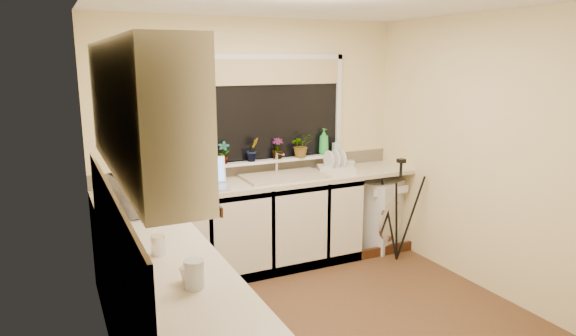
{
  "coord_description": "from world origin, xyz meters",
  "views": [
    {
      "loc": [
        -1.86,
        -3.18,
        2.05
      ],
      "look_at": [
        -0.07,
        0.55,
        1.15
      ],
      "focal_mm": 31.31,
      "sensor_mm": 36.0,
      "label": 1
    }
  ],
  "objects_px": {
    "dish_rack": "(336,169)",
    "glass_jug": "(194,274)",
    "cup_back": "(350,164)",
    "laptop": "(207,180)",
    "plant_c": "(277,148)",
    "cup_left": "(188,274)",
    "washing_machine": "(375,212)",
    "tripod": "(399,210)",
    "kettle": "(148,203)",
    "plant_b": "(253,150)",
    "soap_bottle_clear": "(336,146)",
    "soap_bottle_green": "(324,141)",
    "plant_d": "(301,145)",
    "microwave": "(140,193)",
    "plant_a": "(224,153)",
    "steel_jar": "(158,245)"
  },
  "relations": [
    {
      "from": "dish_rack",
      "to": "glass_jug",
      "type": "height_order",
      "value": "glass_jug"
    },
    {
      "from": "cup_back",
      "to": "laptop",
      "type": "bearing_deg",
      "value": -176.15
    },
    {
      "from": "glass_jug",
      "to": "plant_c",
      "type": "distance_m",
      "value": 2.7
    },
    {
      "from": "dish_rack",
      "to": "cup_left",
      "type": "distance_m",
      "value": 2.85
    },
    {
      "from": "washing_machine",
      "to": "glass_jug",
      "type": "bearing_deg",
      "value": -166.41
    },
    {
      "from": "laptop",
      "to": "tripod",
      "type": "distance_m",
      "value": 1.98
    },
    {
      "from": "laptop",
      "to": "kettle",
      "type": "relative_size",
      "value": 2.05
    },
    {
      "from": "laptop",
      "to": "dish_rack",
      "type": "height_order",
      "value": "laptop"
    },
    {
      "from": "laptop",
      "to": "dish_rack",
      "type": "xyz_separation_m",
      "value": [
        1.4,
        0.04,
        -0.04
      ]
    },
    {
      "from": "plant_b",
      "to": "soap_bottle_clear",
      "type": "distance_m",
      "value": 0.97
    },
    {
      "from": "kettle",
      "to": "plant_b",
      "type": "bearing_deg",
      "value": 36.98
    },
    {
      "from": "tripod",
      "to": "plant_b",
      "type": "bearing_deg",
      "value": 171.52
    },
    {
      "from": "plant_c",
      "to": "soap_bottle_green",
      "type": "xyz_separation_m",
      "value": [
        0.55,
        0.0,
        0.03
      ]
    },
    {
      "from": "tripod",
      "to": "soap_bottle_clear",
      "type": "distance_m",
      "value": 0.95
    },
    {
      "from": "plant_b",
      "to": "soap_bottle_green",
      "type": "height_order",
      "value": "soap_bottle_green"
    },
    {
      "from": "plant_d",
      "to": "cup_left",
      "type": "height_order",
      "value": "plant_d"
    },
    {
      "from": "laptop",
      "to": "plant_d",
      "type": "bearing_deg",
      "value": 22.38
    },
    {
      "from": "washing_machine",
      "to": "kettle",
      "type": "height_order",
      "value": "kettle"
    },
    {
      "from": "kettle",
      "to": "microwave",
      "type": "distance_m",
      "value": 0.2
    },
    {
      "from": "tripod",
      "to": "glass_jug",
      "type": "height_order",
      "value": "tripod"
    },
    {
      "from": "dish_rack",
      "to": "plant_d",
      "type": "relative_size",
      "value": 1.48
    },
    {
      "from": "tripod",
      "to": "soap_bottle_green",
      "type": "distance_m",
      "value": 1.06
    },
    {
      "from": "glass_jug",
      "to": "tripod",
      "type": "bearing_deg",
      "value": 31.84
    },
    {
      "from": "glass_jug",
      "to": "soap_bottle_green",
      "type": "xyz_separation_m",
      "value": [
        2.04,
        2.25,
        0.21
      ]
    },
    {
      "from": "glass_jug",
      "to": "plant_a",
      "type": "distance_m",
      "value": 2.42
    },
    {
      "from": "laptop",
      "to": "plant_b",
      "type": "relative_size",
      "value": 1.77
    },
    {
      "from": "microwave",
      "to": "soap_bottle_clear",
      "type": "distance_m",
      "value": 2.31
    },
    {
      "from": "tripod",
      "to": "laptop",
      "type": "bearing_deg",
      "value": -175.2
    },
    {
      "from": "laptop",
      "to": "cup_back",
      "type": "bearing_deg",
      "value": 14.51
    },
    {
      "from": "plant_a",
      "to": "plant_b",
      "type": "relative_size",
      "value": 0.92
    },
    {
      "from": "soap_bottle_clear",
      "to": "cup_left",
      "type": "xyz_separation_m",
      "value": [
        -2.19,
        -2.13,
        -0.19
      ]
    },
    {
      "from": "tripod",
      "to": "microwave",
      "type": "relative_size",
      "value": 2.2
    },
    {
      "from": "plant_c",
      "to": "soap_bottle_clear",
      "type": "relative_size",
      "value": 1.27
    },
    {
      "from": "steel_jar",
      "to": "microwave",
      "type": "height_order",
      "value": "microwave"
    },
    {
      "from": "plant_d",
      "to": "cup_left",
      "type": "distance_m",
      "value": 2.77
    },
    {
      "from": "soap_bottle_green",
      "to": "washing_machine",
      "type": "bearing_deg",
      "value": -19.74
    },
    {
      "from": "kettle",
      "to": "soap_bottle_clear",
      "type": "xyz_separation_m",
      "value": [
        2.17,
        0.91,
        0.13
      ]
    },
    {
      "from": "washing_machine",
      "to": "laptop",
      "type": "bearing_deg",
      "value": 157.1
    },
    {
      "from": "glass_jug",
      "to": "soap_bottle_clear",
      "type": "distance_m",
      "value": 3.12
    },
    {
      "from": "plant_a",
      "to": "cup_back",
      "type": "height_order",
      "value": "plant_a"
    },
    {
      "from": "laptop",
      "to": "soap_bottle_clear",
      "type": "bearing_deg",
      "value": 19.51
    },
    {
      "from": "kettle",
      "to": "steel_jar",
      "type": "relative_size",
      "value": 1.69
    },
    {
      "from": "soap_bottle_clear",
      "to": "cup_left",
      "type": "height_order",
      "value": "soap_bottle_clear"
    },
    {
      "from": "laptop",
      "to": "cup_left",
      "type": "relative_size",
      "value": 4.62
    },
    {
      "from": "soap_bottle_green",
      "to": "tripod",
      "type": "bearing_deg",
      "value": -51.84
    },
    {
      "from": "kettle",
      "to": "cup_left",
      "type": "xyz_separation_m",
      "value": [
        -0.02,
        -1.23,
        -0.06
      ]
    },
    {
      "from": "microwave",
      "to": "plant_c",
      "type": "distance_m",
      "value": 1.67
    },
    {
      "from": "cup_left",
      "to": "glass_jug",
      "type": "bearing_deg",
      "value": -83.62
    },
    {
      "from": "plant_a",
      "to": "cup_left",
      "type": "height_order",
      "value": "plant_a"
    },
    {
      "from": "cup_left",
      "to": "plant_c",
      "type": "bearing_deg",
      "value": 55.1
    }
  ]
}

